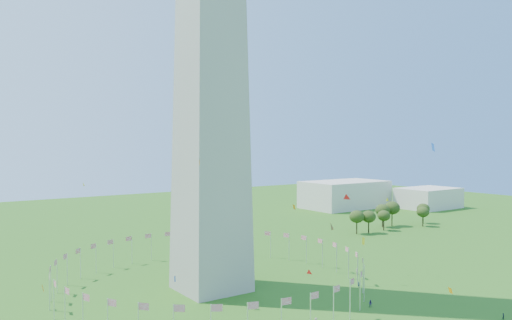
{
  "coord_description": "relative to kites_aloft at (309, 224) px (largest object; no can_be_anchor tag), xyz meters",
  "views": [
    {
      "loc": [
        -65.87,
        -64.97,
        39.24
      ],
      "look_at": [
        4.09,
        35.0,
        34.98
      ],
      "focal_mm": 35.0,
      "sensor_mm": 36.0,
      "label": 1
    }
  ],
  "objects": [
    {
      "name": "kites_aloft",
      "position": [
        0.0,
        0.0,
        0.0
      ],
      "size": [
        92.98,
        86.92,
        35.26
      ],
      "color": "red",
      "rests_on": "ground"
    },
    {
      "name": "gov_building_east_a",
      "position": [
        136.67,
        124.29,
        -11.69
      ],
      "size": [
        50.0,
        30.0,
        16.0
      ],
      "primitive_type": "cube",
      "color": "beige",
      "rests_on": "ground"
    },
    {
      "name": "gov_building_east_b",
      "position": [
        176.67,
        94.29,
        -13.69
      ],
      "size": [
        35.0,
        25.0,
        12.0
      ],
      "primitive_type": "cube",
      "color": "beige",
      "rests_on": "ground"
    },
    {
      "name": "flag_ring",
      "position": [
        -13.33,
        24.29,
        -15.19
      ],
      "size": [
        80.24,
        80.24,
        9.0
      ],
      "color": "silver",
      "rests_on": "ground"
    },
    {
      "name": "tree_line_east",
      "position": [
        100.9,
        60.12,
        -14.65
      ],
      "size": [
        53.4,
        15.71,
        11.41
      ],
      "color": "#364F1A",
      "rests_on": "ground"
    }
  ]
}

